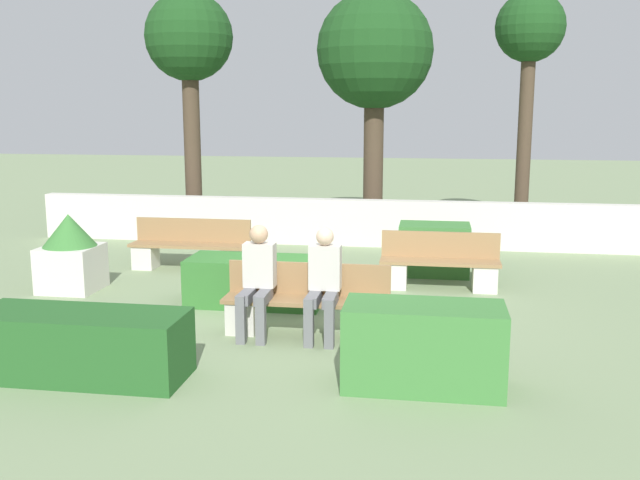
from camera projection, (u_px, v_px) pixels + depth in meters
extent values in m
plane|color=gray|center=(312.00, 311.00, 9.75)|extent=(60.00, 60.00, 0.00)
cube|color=beige|center=(352.00, 223.00, 14.31)|extent=(13.09, 0.30, 0.93)
cube|color=#937047|center=(306.00, 301.00, 8.66)|extent=(2.03, 0.44, 0.05)
cube|color=#937047|center=(309.00, 278.00, 8.86)|extent=(2.03, 0.04, 0.40)
cube|color=beige|center=(243.00, 316.00, 8.83)|extent=(0.36, 0.40, 0.40)
cube|color=beige|center=(370.00, 322.00, 8.58)|extent=(0.36, 0.40, 0.40)
cube|color=#937047|center=(189.00, 245.00, 12.15)|extent=(2.05, 0.44, 0.05)
cube|color=#937047|center=(193.00, 230.00, 12.35)|extent=(2.05, 0.04, 0.40)
cube|color=beige|center=(146.00, 257.00, 12.32)|extent=(0.36, 0.40, 0.40)
cube|color=beige|center=(235.00, 260.00, 12.07)|extent=(0.36, 0.40, 0.40)
cube|color=#937047|center=(440.00, 262.00, 10.85)|extent=(1.81, 0.44, 0.05)
cube|color=#937047|center=(440.00, 244.00, 11.04)|extent=(1.81, 0.04, 0.40)
cube|color=beige|center=(395.00, 275.00, 10.99)|extent=(0.36, 0.40, 0.40)
cube|color=beige|center=(485.00, 278.00, 10.78)|extent=(0.36, 0.40, 0.40)
cube|color=slate|center=(247.00, 296.00, 8.55)|extent=(0.14, 0.46, 0.13)
cube|color=slate|center=(263.00, 297.00, 8.52)|extent=(0.14, 0.46, 0.13)
cube|color=slate|center=(241.00, 320.00, 8.37)|extent=(0.11, 0.11, 0.58)
cube|color=slate|center=(261.00, 321.00, 8.33)|extent=(0.11, 0.11, 0.58)
cube|color=beige|center=(260.00, 265.00, 8.70)|extent=(0.38, 0.22, 0.54)
sphere|color=tan|center=(259.00, 234.00, 8.61)|extent=(0.23, 0.23, 0.23)
cube|color=slate|center=(314.00, 299.00, 8.42)|extent=(0.14, 0.46, 0.13)
cube|color=slate|center=(330.00, 300.00, 8.39)|extent=(0.14, 0.46, 0.13)
cube|color=slate|center=(309.00, 323.00, 8.24)|extent=(0.11, 0.11, 0.58)
cube|color=slate|center=(329.00, 324.00, 8.21)|extent=(0.11, 0.11, 0.58)
cube|color=beige|center=(325.00, 267.00, 8.58)|extent=(0.38, 0.22, 0.54)
sphere|color=beige|center=(325.00, 237.00, 8.49)|extent=(0.21, 0.21, 0.21)
cube|color=#33702D|center=(255.00, 281.00, 10.05)|extent=(1.88, 0.84, 0.67)
cube|color=#3D7A38|center=(424.00, 346.00, 7.04)|extent=(1.57, 0.73, 0.85)
cube|color=#3D7A38|center=(434.00, 249.00, 11.83)|extent=(1.15, 0.75, 0.85)
cube|color=#235623|center=(81.00, 345.00, 7.32)|extent=(2.19, 0.80, 0.69)
cube|color=beige|center=(71.00, 268.00, 10.81)|extent=(0.82, 0.82, 0.68)
cone|color=#387533|center=(69.00, 230.00, 10.70)|extent=(0.80, 0.80, 0.49)
cylinder|color=#473828|center=(192.00, 148.00, 15.68)|extent=(0.37, 0.37, 3.72)
sphere|color=#194219|center=(189.00, 36.00, 15.25)|extent=(1.89, 1.89, 1.89)
cylinder|color=#473828|center=(373.00, 160.00, 15.39)|extent=(0.43, 0.43, 3.25)
sphere|color=#194219|center=(375.00, 50.00, 14.96)|extent=(2.46, 2.46, 2.46)
cylinder|color=#473828|center=(524.00, 143.00, 15.21)|extent=(0.30, 0.30, 3.99)
sphere|color=#194219|center=(530.00, 27.00, 14.77)|extent=(1.44, 1.44, 1.44)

